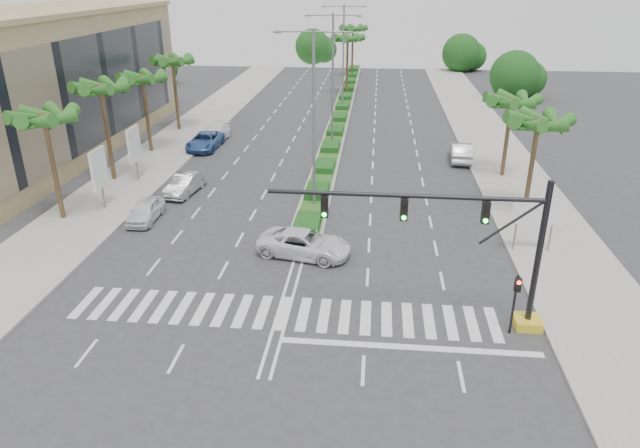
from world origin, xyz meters
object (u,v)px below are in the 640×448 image
object	(u,v)px
car_parked_c	(205,141)
car_right	(461,152)
car_parked_d	(215,133)
car_crossing	(305,244)
car_parked_b	(185,184)
car_parked_a	(145,211)

from	to	relation	value
car_parked_c	car_right	bearing A→B (deg)	-2.48
car_parked_d	car_crossing	world-z (taller)	car_parked_d
car_crossing	car_right	size ratio (longest dim) A/B	1.09
car_parked_d	car_right	size ratio (longest dim) A/B	1.07
car_parked_d	car_crossing	bearing A→B (deg)	-61.56
car_crossing	car_parked_b	bearing A→B (deg)	59.65
car_parked_c	car_parked_d	size ratio (longest dim) A/B	1.03
car_right	car_parked_b	bearing A→B (deg)	29.61
car_parked_c	car_right	xyz separation A→B (m)	(23.47, -1.45, 0.06)
car_parked_a	car_right	distance (m)	27.46
car_parked_a	car_parked_d	size ratio (longest dim) A/B	0.76
car_parked_a	car_parked_b	bearing A→B (deg)	77.98
car_crossing	car_parked_a	bearing A→B (deg)	82.08
car_parked_c	car_parked_d	bearing A→B (deg)	86.85
car_parked_c	car_parked_d	xyz separation A→B (m)	(0.20, 2.75, 0.01)
car_right	car_parked_d	bearing A→B (deg)	-6.33
car_parked_c	car_right	distance (m)	23.51
car_parked_a	car_parked_d	xyz separation A→B (m)	(-0.69, 19.84, 0.08)
car_crossing	car_parked_c	bearing A→B (deg)	41.97
car_parked_d	car_crossing	size ratio (longest dim) A/B	0.98
car_parked_c	car_parked_a	bearing A→B (deg)	-85.94
car_parked_a	car_parked_c	world-z (taller)	car_parked_c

